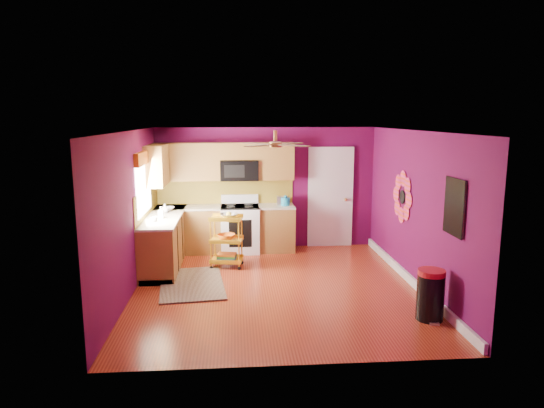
{
  "coord_description": "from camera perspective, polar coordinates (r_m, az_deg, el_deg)",
  "views": [
    {
      "loc": [
        -0.64,
        -7.43,
        2.72
      ],
      "look_at": [
        -0.04,
        0.4,
        1.29
      ],
      "focal_mm": 32.0,
      "sensor_mm": 36.0,
      "label": 1
    }
  ],
  "objects": [
    {
      "name": "ceiling_fan",
      "position": [
        7.67,
        0.39,
        7.08
      ],
      "size": [
        1.01,
        1.01,
        0.26
      ],
      "color": "#BF8C3F",
      "rests_on": "ground"
    },
    {
      "name": "soap_bottle_a",
      "position": [
        8.79,
        -12.94,
        -0.96
      ],
      "size": [
        0.09,
        0.1,
        0.21
      ],
      "primitive_type": "imported",
      "color": "#EA3F72",
      "rests_on": "lower_cabinets"
    },
    {
      "name": "left_window",
      "position": [
        8.68,
        -14.88,
        3.44
      ],
      "size": [
        0.08,
        1.35,
        1.08
      ],
      "color": "white",
      "rests_on": "ground"
    },
    {
      "name": "counter_dish",
      "position": [
        9.49,
        -12.22,
        -0.56
      ],
      "size": [
        0.27,
        0.27,
        0.07
      ],
      "primitive_type": "imported",
      "color": "white",
      "rests_on": "lower_cabinets"
    },
    {
      "name": "toaster",
      "position": [
        9.88,
        1.22,
        0.43
      ],
      "size": [
        0.22,
        0.15,
        0.18
      ],
      "primitive_type": "cube",
      "color": "beige",
      "rests_on": "lower_cabinets"
    },
    {
      "name": "soap_bottle_b",
      "position": [
        9.26,
        -12.48,
        -0.5
      ],
      "size": [
        0.13,
        0.13,
        0.17
      ],
      "primitive_type": "imported",
      "color": "white",
      "rests_on": "lower_cabinets"
    },
    {
      "name": "lower_cabinets",
      "position": [
        9.55,
        -8.53,
        -3.68
      ],
      "size": [
        2.81,
        2.31,
        0.94
      ],
      "color": "brown",
      "rests_on": "ground"
    },
    {
      "name": "upper_cabinetry",
      "position": [
        9.66,
        -7.98,
        4.72
      ],
      "size": [
        2.8,
        2.3,
        1.26
      ],
      "color": "brown",
      "rests_on": "ground"
    },
    {
      "name": "shag_rug",
      "position": [
        8.17,
        -9.41,
        -9.22
      ],
      "size": [
        1.19,
        1.75,
        0.02
      ],
      "primitive_type": "cube",
      "rotation": [
        0.0,
        0.0,
        0.12
      ],
      "color": "black",
      "rests_on": "ground"
    },
    {
      "name": "ground",
      "position": [
        7.94,
        0.49,
        -9.75
      ],
      "size": [
        5.0,
        5.0,
        0.0
      ],
      "primitive_type": "plane",
      "color": "maroon",
      "rests_on": "ground"
    },
    {
      "name": "teal_kettle",
      "position": [
        9.8,
        1.6,
        0.31
      ],
      "size": [
        0.18,
        0.18,
        0.21
      ],
      "color": "teal",
      "rests_on": "lower_cabinets"
    },
    {
      "name": "right_wall_art",
      "position": [
        7.75,
        17.37,
        0.34
      ],
      "size": [
        0.04,
        2.74,
        1.04
      ],
      "color": "black",
      "rests_on": "ground"
    },
    {
      "name": "trash_can",
      "position": [
        6.97,
        18.14,
        -10.12
      ],
      "size": [
        0.42,
        0.43,
        0.7
      ],
      "color": "black",
      "rests_on": "ground"
    },
    {
      "name": "counter_cup",
      "position": [
        8.53,
        -13.69,
        -1.75
      ],
      "size": [
        0.11,
        0.11,
        0.09
      ],
      "primitive_type": "imported",
      "color": "white",
      "rests_on": "lower_cabinets"
    },
    {
      "name": "panel_door",
      "position": [
        10.23,
        6.88,
        0.68
      ],
      "size": [
        0.95,
        0.11,
        2.15
      ],
      "color": "white",
      "rests_on": "ground"
    },
    {
      "name": "rolling_cart",
      "position": [
        8.85,
        -5.33,
        -4.08
      ],
      "size": [
        0.63,
        0.5,
        1.03
      ],
      "color": "yellow",
      "rests_on": "ground"
    },
    {
      "name": "electric_range",
      "position": [
        9.86,
        -3.77,
        -2.85
      ],
      "size": [
        0.76,
        0.66,
        1.13
      ],
      "color": "white",
      "rests_on": "ground"
    },
    {
      "name": "room_envelope",
      "position": [
        7.54,
        0.71,
        2.0
      ],
      "size": [
        4.54,
        5.04,
        2.52
      ],
      "color": "#56093D",
      "rests_on": "ground"
    }
  ]
}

